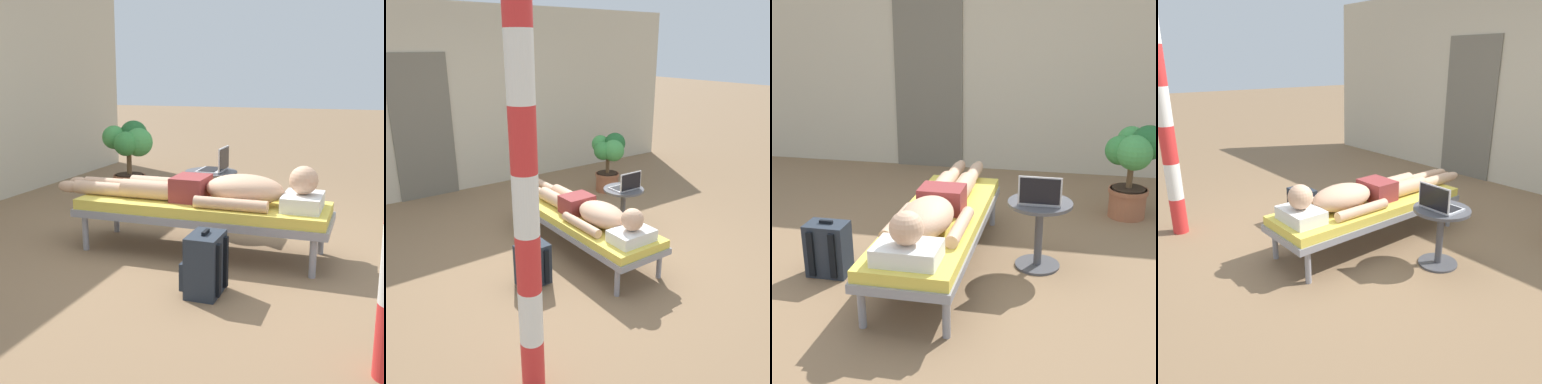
% 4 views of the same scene
% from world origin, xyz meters
% --- Properties ---
extents(ground_plane, '(40.00, 40.00, 0.00)m').
position_xyz_m(ground_plane, '(0.00, 0.00, 0.00)').
color(ground_plane, '#846647').
extents(house_wall_back, '(7.60, 0.20, 2.70)m').
position_xyz_m(house_wall_back, '(0.10, 2.98, 1.35)').
color(house_wall_back, beige).
rests_on(house_wall_back, ground).
extents(house_door_panel, '(0.84, 0.03, 2.04)m').
position_xyz_m(house_door_panel, '(-0.70, 2.87, 1.02)').
color(house_door_panel, '#6D6759').
rests_on(house_door_panel, ground).
extents(lounge_chair, '(0.63, 2.00, 0.42)m').
position_xyz_m(lounge_chair, '(0.10, 0.17, 0.35)').
color(lounge_chair, gray).
rests_on(lounge_chair, ground).
extents(person_reclining, '(0.53, 2.17, 0.32)m').
position_xyz_m(person_reclining, '(0.10, 0.07, 0.52)').
color(person_reclining, white).
rests_on(person_reclining, lounge_chair).
extents(side_table, '(0.48, 0.48, 0.52)m').
position_xyz_m(side_table, '(0.83, 0.33, 0.36)').
color(side_table, '#4C4C51').
rests_on(side_table, ground).
extents(laptop, '(0.31, 0.24, 0.23)m').
position_xyz_m(laptop, '(0.83, 0.28, 0.58)').
color(laptop, silver).
rests_on(laptop, side_table).
extents(backpack, '(0.30, 0.26, 0.42)m').
position_xyz_m(backpack, '(-0.67, -0.10, 0.20)').
color(backpack, '#262D38').
rests_on(backpack, ground).
extents(potted_plant, '(0.54, 0.60, 0.89)m').
position_xyz_m(potted_plant, '(1.60, 1.53, 0.54)').
color(potted_plant, '#9E5B3D').
rests_on(potted_plant, ground).
extents(porch_post, '(0.15, 0.15, 2.58)m').
position_xyz_m(porch_post, '(-1.30, -1.21, 1.29)').
color(porch_post, red).
rests_on(porch_post, ground).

